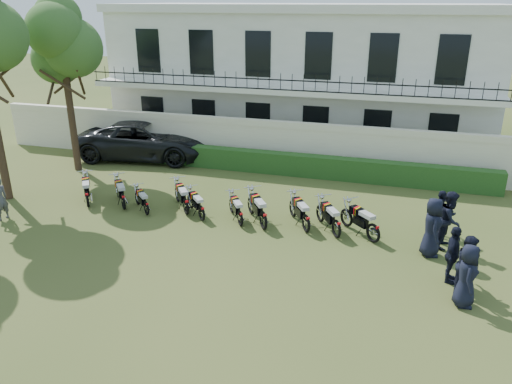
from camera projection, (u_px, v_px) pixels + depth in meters
The scene contains 23 objects.
ground at pixel (217, 238), 17.04m from camera, with size 100.00×100.00×0.00m, color #394A1D.
perimeter_wall at pixel (276, 144), 23.76m from camera, with size 30.00×0.35×2.30m.
hedge at pixel (293, 164), 23.02m from camera, with size 18.00×0.60×1.00m, color #194719.
building at pixel (303, 73), 28.17m from camera, with size 20.40×9.60×7.40m.
tree_west_near at pixel (62, 42), 21.76m from camera, with size 3.40×3.20×7.90m.
motorcycle_0 at pixel (87, 195), 19.37m from camera, with size 1.25×1.71×1.10m.
motorcycle_1 at pixel (123, 198), 19.14m from camera, with size 1.35×1.61×1.09m.
motorcycle_2 at pixel (146, 205), 18.69m from camera, with size 1.26×1.24×0.92m.
motorcycle_3 at pixel (186, 203), 18.69m from camera, with size 1.32×1.65×1.10m.
motorcycle_4 at pixel (201, 209), 18.19m from camera, with size 1.30×1.41×1.00m.
motorcycle_5 at pixel (240, 215), 17.76m from camera, with size 1.07×1.56×0.99m.
motorcycle_6 at pixel (263, 216), 17.45m from camera, with size 1.29×1.82×1.16m.
motorcycle_7 at pixel (306, 219), 17.26m from camera, with size 1.16×1.79×1.11m.
motorcycle_8 at pixel (337, 225), 16.86m from camera, with size 1.18×1.76×1.10m.
motorcycle_9 at pixel (374, 228), 16.53m from camera, with size 1.55×1.56×1.14m.
suv at pixel (146, 140), 25.32m from camera, with size 3.11×6.75×1.88m, color black.
inspector at pixel (0, 199), 18.21m from camera, with size 0.59×0.39×1.63m, color #55555A.
officer_0 at pixel (467, 276), 13.03m from camera, with size 0.86×0.56×1.76m, color black.
officer_1 at pixel (468, 265), 13.59m from camera, with size 0.84×0.65×1.73m, color black.
officer_2 at pixel (452, 255), 14.12m from camera, with size 1.02×0.42×1.73m, color black.
officer_3 at pixel (432, 227), 15.61m from camera, with size 0.94×0.61×1.93m, color black.
officer_4 at pixel (450, 220), 16.14m from camera, with size 0.94×0.73×1.93m, color black.
officer_5 at pixel (440, 213), 16.99m from camera, with size 0.95×0.40×1.63m, color black.
Camera 1 is at (5.65, -14.30, 7.63)m, focal length 35.00 mm.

